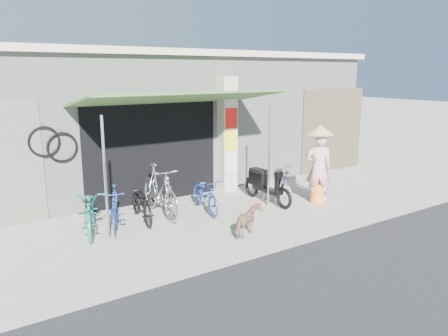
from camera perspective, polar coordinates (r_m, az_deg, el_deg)
ground at (r=9.40m, az=4.43°, el=-6.91°), size 80.00×80.00×0.00m
bicycle_shop at (r=13.31m, az=-9.19°, el=6.79°), size 12.30×5.30×3.66m
shop_pillar at (r=11.46m, az=0.35°, el=4.36°), size 0.42×0.44×3.00m
awning at (r=9.76m, az=-5.56°, el=8.88°), size 4.60×1.88×2.72m
neighbour_right at (r=14.31m, az=13.96°, el=4.82°), size 2.60×0.06×2.60m
bike_teal at (r=9.00m, az=-17.03°, el=-5.28°), size 1.11×1.85×0.92m
bike_blue at (r=9.03m, az=-14.05°, el=-5.14°), size 0.93×1.52×0.89m
bike_black at (r=9.44m, az=-10.65°, el=-4.45°), size 0.76×1.60×0.81m
bike_silver at (r=9.69m, az=-8.40°, el=-2.89°), size 0.62×1.92×1.14m
bike_navy at (r=9.90m, az=-2.46°, el=-3.46°), size 0.80×1.59×0.80m
street_dog at (r=8.48m, az=3.24°, el=-6.92°), size 0.79×0.62×0.60m
moped at (r=10.61m, az=5.53°, el=-2.14°), size 0.49×1.74×0.98m
nun at (r=10.67m, az=12.27°, el=0.34°), size 0.74×0.70×1.89m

